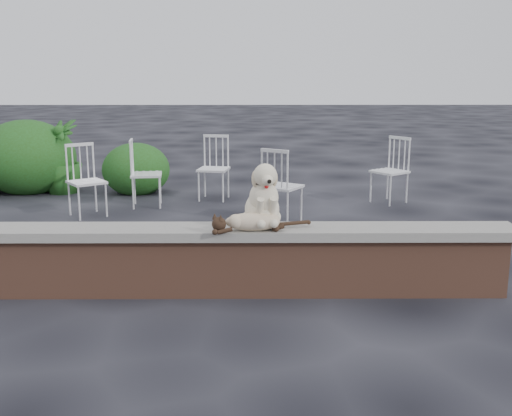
{
  "coord_description": "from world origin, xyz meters",
  "views": [
    {
      "loc": [
        0.87,
        -4.94,
        1.86
      ],
      "look_at": [
        0.9,
        0.2,
        0.7
      ],
      "focal_mm": 42.78,
      "sensor_mm": 36.0,
      "label": 1
    }
  ],
  "objects_px": {
    "dog": "(262,194)",
    "chair_c": "(282,185)",
    "chair_b": "(213,168)",
    "chair_e": "(146,173)",
    "potted_plant_b": "(61,157)",
    "chair_a": "(87,181)",
    "cat": "(253,221)",
    "chair_d": "(390,170)"
  },
  "relations": [
    {
      "from": "dog",
      "to": "chair_c",
      "type": "xyz_separation_m",
      "value": [
        0.29,
        2.48,
        -0.39
      ]
    },
    {
      "from": "chair_b",
      "to": "chair_e",
      "type": "bearing_deg",
      "value": -142.9
    },
    {
      "from": "chair_e",
      "to": "chair_d",
      "type": "xyz_separation_m",
      "value": [
        3.44,
        0.23,
        0.0
      ]
    },
    {
      "from": "chair_d",
      "to": "chair_c",
      "type": "bearing_deg",
      "value": -91.11
    },
    {
      "from": "cat",
      "to": "potted_plant_b",
      "type": "distance_m",
      "value": 5.42
    },
    {
      "from": "chair_c",
      "to": "chair_a",
      "type": "bearing_deg",
      "value": 24.8
    },
    {
      "from": "chair_e",
      "to": "potted_plant_b",
      "type": "height_order",
      "value": "potted_plant_b"
    },
    {
      "from": "dog",
      "to": "chair_d",
      "type": "bearing_deg",
      "value": 51.28
    },
    {
      "from": "chair_a",
      "to": "dog",
      "type": "bearing_deg",
      "value": -87.05
    },
    {
      "from": "chair_e",
      "to": "chair_d",
      "type": "height_order",
      "value": "same"
    },
    {
      "from": "dog",
      "to": "chair_b",
      "type": "bearing_deg",
      "value": 88.23
    },
    {
      "from": "cat",
      "to": "chair_d",
      "type": "height_order",
      "value": "chair_d"
    },
    {
      "from": "chair_b",
      "to": "potted_plant_b",
      "type": "xyz_separation_m",
      "value": [
        -2.38,
        0.52,
        0.1
      ]
    },
    {
      "from": "dog",
      "to": "chair_c",
      "type": "relative_size",
      "value": 0.59
    },
    {
      "from": "chair_d",
      "to": "potted_plant_b",
      "type": "bearing_deg",
      "value": -135.77
    },
    {
      "from": "cat",
      "to": "chair_d",
      "type": "bearing_deg",
      "value": 51.25
    },
    {
      "from": "chair_b",
      "to": "chair_c",
      "type": "xyz_separation_m",
      "value": [
        0.94,
        -1.39,
        0.0
      ]
    },
    {
      "from": "dog",
      "to": "potted_plant_b",
      "type": "xyz_separation_m",
      "value": [
        -3.03,
        4.4,
        -0.29
      ]
    },
    {
      "from": "chair_d",
      "to": "chair_a",
      "type": "bearing_deg",
      "value": -115.71
    },
    {
      "from": "dog",
      "to": "chair_e",
      "type": "relative_size",
      "value": 0.59
    },
    {
      "from": "chair_a",
      "to": "potted_plant_b",
      "type": "bearing_deg",
      "value": 81.46
    },
    {
      "from": "cat",
      "to": "chair_b",
      "type": "height_order",
      "value": "chair_b"
    },
    {
      "from": "potted_plant_b",
      "to": "chair_c",
      "type": "bearing_deg",
      "value": -29.92
    },
    {
      "from": "cat",
      "to": "chair_a",
      "type": "distance_m",
      "value": 3.67
    },
    {
      "from": "cat",
      "to": "potted_plant_b",
      "type": "relative_size",
      "value": 0.88
    },
    {
      "from": "dog",
      "to": "chair_e",
      "type": "bearing_deg",
      "value": 103.25
    },
    {
      "from": "chair_e",
      "to": "chair_a",
      "type": "bearing_deg",
      "value": 124.2
    },
    {
      "from": "chair_c",
      "to": "chair_d",
      "type": "bearing_deg",
      "value": -111.77
    },
    {
      "from": "chair_b",
      "to": "chair_e",
      "type": "distance_m",
      "value": 1.02
    },
    {
      "from": "chair_b",
      "to": "chair_d",
      "type": "relative_size",
      "value": 1.0
    },
    {
      "from": "chair_b",
      "to": "chair_a",
      "type": "relative_size",
      "value": 1.0
    },
    {
      "from": "dog",
      "to": "chair_b",
      "type": "xyz_separation_m",
      "value": [
        -0.65,
        3.87,
        -0.39
      ]
    },
    {
      "from": "cat",
      "to": "chair_e",
      "type": "bearing_deg",
      "value": 101.24
    },
    {
      "from": "chair_e",
      "to": "chair_a",
      "type": "distance_m",
      "value": 0.9
    },
    {
      "from": "dog",
      "to": "cat",
      "type": "distance_m",
      "value": 0.26
    },
    {
      "from": "chair_c",
      "to": "chair_d",
      "type": "xyz_separation_m",
      "value": [
        1.6,
        1.16,
        0.0
      ]
    },
    {
      "from": "cat",
      "to": "chair_b",
      "type": "relative_size",
      "value": 1.06
    },
    {
      "from": "chair_b",
      "to": "chair_c",
      "type": "height_order",
      "value": "same"
    },
    {
      "from": "dog",
      "to": "chair_b",
      "type": "relative_size",
      "value": 0.59
    },
    {
      "from": "chair_c",
      "to": "potted_plant_b",
      "type": "bearing_deg",
      "value": 2.38
    },
    {
      "from": "dog",
      "to": "chair_a",
      "type": "xyz_separation_m",
      "value": [
        -2.23,
        2.81,
        -0.39
      ]
    },
    {
      "from": "chair_b",
      "to": "chair_a",
      "type": "distance_m",
      "value": 1.9
    }
  ]
}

